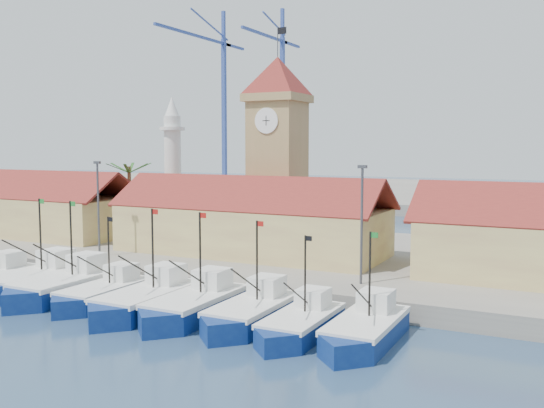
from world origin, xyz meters
The scene contains 19 objects.
ground centered at (0.00, 0.00, 0.00)m, with size 400.00×400.00×0.00m, color navy.
quay centered at (0.00, 24.00, 0.75)m, with size 140.00×32.00×1.50m, color gray.
terminal centered at (0.00, 110.00, 1.00)m, with size 240.00×80.00×2.00m, color gray.
boat_3 centered at (-11.09, 3.20, 0.83)m, with size 3.89×10.67×8.07m.
boat_4 centered at (-7.32, 2.85, 0.83)m, with size 3.89×10.65×8.06m.
boat_5 centered at (-3.31, 2.81, 0.72)m, with size 3.36×9.21×6.97m.
boat_6 centered at (1.12, 2.39, 0.81)m, with size 3.80×10.40×7.87m.
boat_7 centered at (4.95, 2.81, 0.80)m, with size 3.74×10.25×7.75m.
boat_8 centered at (9.31, 3.17, 0.76)m, with size 3.55×9.72×7.35m.
boat_9 centered at (13.20, 2.47, 0.69)m, with size 3.22×8.83×6.68m.
boat_10 centered at (17.27, 2.98, 0.74)m, with size 3.44×9.42×7.13m.
hall_left centered at (-32.00, 20.00, 3.99)m, with size 31.20×10.13×7.61m.
hall_center centered at (0.00, 20.00, 3.99)m, with size 27.04×10.13×7.61m.
clock_tower centered at (0.00, 26.00, 11.96)m, with size 5.80×5.80×22.70m.
minaret centered at (-15.00, 28.00, 9.73)m, with size 3.00×3.00×16.30m.
palm_tree centered at (-20.00, 26.00, 6.25)m, with size 5.60×5.03×8.39m.
lamp_posts centered at (0.50, 12.00, 6.48)m, with size 80.70×0.25×9.03m.
crane_blue_far centered at (-52.81, 99.84, 26.69)m, with size 1.00×37.98×43.72m.
crane_blue_near centered at (-39.25, 106.94, 26.32)m, with size 1.00×30.50×44.18m.
Camera 1 is at (28.39, -31.38, 11.92)m, focal length 40.00 mm.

